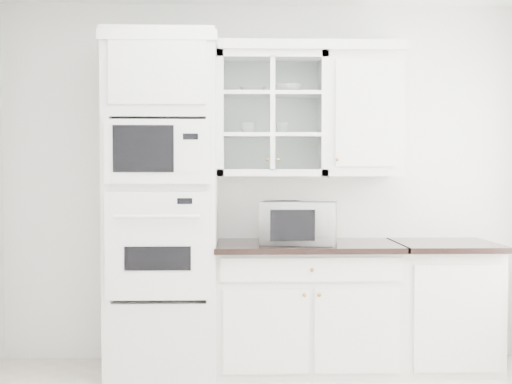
{
  "coord_description": "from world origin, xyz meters",
  "views": [
    {
      "loc": [
        -0.22,
        -3.16,
        1.45
      ],
      "look_at": [
        -0.1,
        1.05,
        1.3
      ],
      "focal_mm": 45.0,
      "sensor_mm": 36.0,
      "label": 1
    }
  ],
  "objects": [
    {
      "name": "crown_molding",
      "position": [
        -0.07,
        1.56,
        2.33
      ],
      "size": [
        2.14,
        0.38,
        0.07
      ],
      "primitive_type": "cube",
      "color": "white",
      "rests_on": "room_shell"
    },
    {
      "name": "cup_a",
      "position": [
        -0.14,
        1.59,
        1.75
      ],
      "size": [
        0.11,
        0.11,
        0.09
      ],
      "primitive_type": "imported",
      "rotation": [
        0.0,
        0.0,
        0.02
      ],
      "color": "white",
      "rests_on": "upper_cabinet_glass"
    },
    {
      "name": "room_shell",
      "position": [
        0.0,
        0.43,
        1.78
      ],
      "size": [
        4.0,
        3.5,
        2.7
      ],
      "color": "white",
      "rests_on": "ground"
    },
    {
      "name": "oven_column",
      "position": [
        -0.75,
        1.42,
        1.2
      ],
      "size": [
        0.76,
        0.68,
        2.4
      ],
      "color": "silver",
      "rests_on": "ground"
    },
    {
      "name": "cup_b",
      "position": [
        0.11,
        1.58,
        1.75
      ],
      "size": [
        0.11,
        0.11,
        0.09
      ],
      "primitive_type": "imported",
      "rotation": [
        0.0,
        0.0,
        -0.23
      ],
      "color": "white",
      "rests_on": "upper_cabinet_glass"
    },
    {
      "name": "extra_base_cabinet",
      "position": [
        1.28,
        1.45,
        0.46
      ],
      "size": [
        0.72,
        0.67,
        0.92
      ],
      "color": "silver",
      "rests_on": "ground"
    },
    {
      "name": "bowl_a",
      "position": [
        -0.11,
        1.6,
        2.03
      ],
      "size": [
        0.2,
        0.2,
        0.05
      ],
      "primitive_type": "imported",
      "rotation": [
        0.0,
        0.0,
        -0.05
      ],
      "color": "white",
      "rests_on": "upper_cabinet_glass"
    },
    {
      "name": "countertop_microwave",
      "position": [
        0.22,
        1.4,
        1.07
      ],
      "size": [
        0.6,
        0.53,
        0.3
      ],
      "primitive_type": "imported",
      "rotation": [
        0.0,
        0.0,
        2.94
      ],
      "color": "white",
      "rests_on": "base_cabinet_run"
    },
    {
      "name": "upper_cabinet_glass",
      "position": [
        0.03,
        1.58,
        1.85
      ],
      "size": [
        0.8,
        0.33,
        0.9
      ],
      "color": "silver",
      "rests_on": "room_shell"
    },
    {
      "name": "upper_cabinet_solid",
      "position": [
        0.71,
        1.58,
        1.85
      ],
      "size": [
        0.55,
        0.33,
        0.9
      ],
      "primitive_type": "cube",
      "color": "silver",
      "rests_on": "room_shell"
    },
    {
      "name": "base_cabinet_run",
      "position": [
        0.28,
        1.45,
        0.46
      ],
      "size": [
        1.32,
        0.67,
        0.92
      ],
      "color": "silver",
      "rests_on": "ground"
    },
    {
      "name": "bowl_b",
      "position": [
        0.15,
        1.59,
        2.04
      ],
      "size": [
        0.25,
        0.25,
        0.06
      ],
      "primitive_type": "imported",
      "rotation": [
        0.0,
        0.0,
        0.26
      ],
      "color": "white",
      "rests_on": "upper_cabinet_glass"
    }
  ]
}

